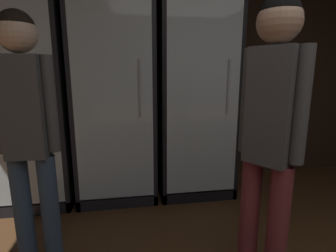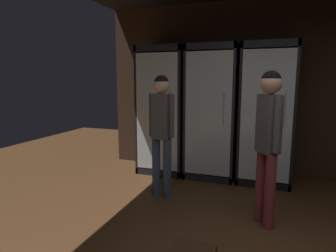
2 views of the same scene
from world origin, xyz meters
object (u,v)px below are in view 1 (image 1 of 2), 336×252
at_px(cooler_center, 193,98).
at_px(shopper_far, 271,124).
at_px(cooler_left, 116,99).
at_px(cooler_far_left, 30,100).
at_px(shopper_near, 27,122).

distance_m(cooler_center, shopper_far, 1.45).
bearing_deg(cooler_left, shopper_far, -59.43).
bearing_deg(cooler_far_left, shopper_far, -40.92).
bearing_deg(shopper_far, cooler_left, 120.57).
bearing_deg(cooler_far_left, cooler_center, 0.07).
bearing_deg(shopper_far, shopper_near, 164.81).
bearing_deg(cooler_left, shopper_near, -112.97).
relative_size(cooler_far_left, cooler_left, 1.00).
relative_size(cooler_center, shopper_near, 1.29).
distance_m(shopper_near, shopper_far, 1.37).
distance_m(cooler_far_left, shopper_far, 2.21).
bearing_deg(shopper_near, shopper_far, -15.19).
height_order(cooler_far_left, cooler_left, same).
height_order(shopper_near, shopper_far, shopper_far).
relative_size(cooler_center, shopper_far, 1.27).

